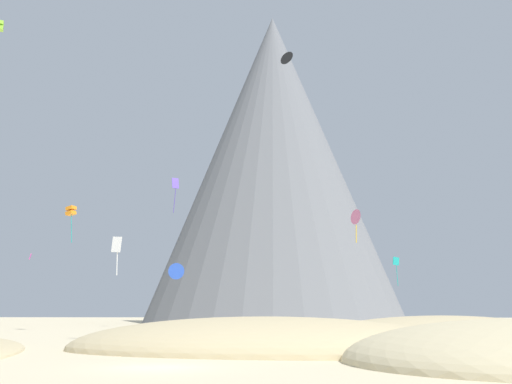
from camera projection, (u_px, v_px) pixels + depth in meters
The scene contains 15 objects.
ground_plane at pixel (157, 368), 25.41m from camera, with size 400.00×400.00×0.00m, color beige.
dune_foreground_right at pixel (442, 340), 49.62m from camera, with size 23.57×16.78×3.91m, color #C6B284.
dune_midground at pixel (266, 352), 35.34m from camera, with size 24.65×12.54×4.01m, color #C6B284.
bush_near_right at pixel (105, 342), 41.88m from camera, with size 2.34×2.34×0.47m, color #668C4C.
bush_ridge_crest at pixel (211, 342), 39.44m from camera, with size 2.01×2.01×0.66m, color #568442.
bush_scatter_east at pixel (364, 338), 45.89m from camera, with size 1.95×1.95×0.68m, color #568442.
rock_massif at pixel (273, 179), 121.89m from camera, with size 70.83×70.83×63.29m.
kite_teal_low at pixel (396, 264), 80.74m from camera, with size 0.96×0.64×3.83m.
kite_pink_low at pixel (356, 218), 52.10m from camera, with size 1.00×1.25×2.87m.
kite_magenta_low at pixel (30, 257), 75.22m from camera, with size 0.41×0.61×0.75m.
kite_indigo_mid at pixel (175, 186), 87.15m from camera, with size 1.04×0.89×5.03m.
kite_white_low at pixel (117, 248), 49.66m from camera, with size 0.88×0.26×3.14m.
kite_black_high at pixel (287, 59), 80.02m from camera, with size 2.10×1.80×1.96m.
kite_blue_low at pixel (176, 271), 79.17m from camera, with size 2.12×0.23×2.12m.
kite_orange_mid at pixel (71, 211), 73.96m from camera, with size 1.24×1.20×4.45m.
Camera 1 is at (6.35, -25.89, 2.32)m, focal length 42.96 mm.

